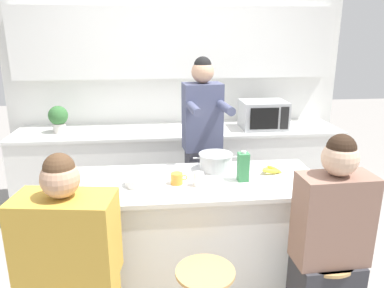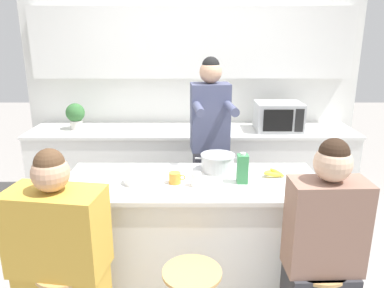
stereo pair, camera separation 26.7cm
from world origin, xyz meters
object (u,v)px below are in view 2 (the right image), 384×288
object	(u,v)px
coffee_cup_near	(196,179)
microwave	(278,116)
kitchen_island	(192,237)
person_cooking	(210,155)
coffee_cup_far	(175,178)
banana_bunch	(273,173)
person_seated_near	(321,266)
cooking_pot	(218,162)
person_wrapped_blanket	(62,268)
juice_carton	(242,169)
potted_plant	(75,115)
fruit_bowl	(138,179)

from	to	relation	value
coffee_cup_near	microwave	size ratio (longest dim) A/B	0.22
kitchen_island	microwave	world-z (taller)	microwave
person_cooking	microwave	size ratio (longest dim) A/B	3.63
coffee_cup_near	coffee_cup_far	size ratio (longest dim) A/B	0.89
person_cooking	banana_bunch	world-z (taller)	person_cooking
person_seated_near	cooking_pot	xyz separation A→B (m)	(-0.55, 0.82, 0.34)
person_wrapped_blanket	cooking_pot	bearing A→B (deg)	49.27
person_wrapped_blanket	person_seated_near	size ratio (longest dim) A/B	0.96
person_cooking	person_wrapped_blanket	xyz separation A→B (m)	(-0.91, -1.32, -0.25)
coffee_cup_far	juice_carton	world-z (taller)	juice_carton
coffee_cup_near	microwave	world-z (taller)	microwave
kitchen_island	person_wrapped_blanket	size ratio (longest dim) A/B	1.36
microwave	cooking_pot	bearing A→B (deg)	-121.09
person_wrapped_blanket	microwave	size ratio (longest dim) A/B	2.82
kitchen_island	coffee_cup_near	distance (m)	0.51
kitchen_island	juice_carton	xyz separation A→B (m)	(0.35, -0.04, 0.56)
coffee_cup_near	juice_carton	bearing A→B (deg)	9.92
cooking_pot	potted_plant	world-z (taller)	potted_plant
coffee_cup_far	kitchen_island	bearing A→B (deg)	23.42
fruit_bowl	kitchen_island	bearing A→B (deg)	7.13
kitchen_island	cooking_pot	bearing A→B (deg)	45.30
fruit_bowl	person_cooking	bearing A→B (deg)	54.20
person_wrapped_blanket	coffee_cup_near	xyz separation A→B (m)	(0.78, 0.53, 0.34)
person_wrapped_blanket	cooking_pot	distance (m)	1.31
fruit_bowl	coffee_cup_far	xyz separation A→B (m)	(0.26, -0.00, 0.01)
kitchen_island	juice_carton	size ratio (longest dim) A/B	8.35
person_cooking	fruit_bowl	size ratio (longest dim) A/B	8.82
fruit_bowl	banana_bunch	size ratio (longest dim) A/B	1.11
person_wrapped_blanket	coffee_cup_near	distance (m)	1.00
juice_carton	microwave	distance (m)	1.54
coffee_cup_near	potted_plant	xyz separation A→B (m)	(-1.28, 1.53, 0.12)
juice_carton	microwave	world-z (taller)	microwave
person_wrapped_blanket	potted_plant	size ratio (longest dim) A/B	4.84
person_cooking	microwave	xyz separation A→B (m)	(0.76, 0.69, 0.19)
fruit_bowl	microwave	xyz separation A→B (m)	(1.30, 1.44, 0.13)
coffee_cup_near	coffee_cup_far	xyz separation A→B (m)	(-0.15, 0.05, -0.01)
person_seated_near	coffee_cup_far	bearing A→B (deg)	144.47
kitchen_island	coffee_cup_far	bearing A→B (deg)	-156.58
kitchen_island	person_seated_near	size ratio (longest dim) A/B	1.30
fruit_bowl	banana_bunch	distance (m)	0.98
fruit_bowl	microwave	distance (m)	1.94
kitchen_island	coffee_cup_far	xyz separation A→B (m)	(-0.12, -0.05, 0.50)
person_wrapped_blanket	banana_bunch	world-z (taller)	person_wrapped_blanket
microwave	juice_carton	bearing A→B (deg)	-111.48
kitchen_island	microwave	size ratio (longest dim) A/B	3.83
person_cooking	person_seated_near	xyz separation A→B (m)	(0.59, -1.32, -0.23)
cooking_pot	coffee_cup_near	xyz separation A→B (m)	(-0.17, -0.29, -0.02)
fruit_bowl	potted_plant	size ratio (longest dim) A/B	0.70
fruit_bowl	person_wrapped_blanket	bearing A→B (deg)	-123.09
banana_bunch	potted_plant	xyz separation A→B (m)	(-1.84, 1.36, 0.14)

